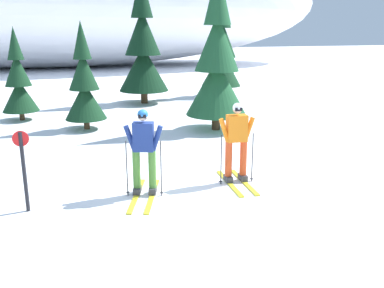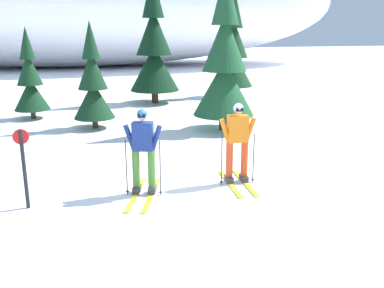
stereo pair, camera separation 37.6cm
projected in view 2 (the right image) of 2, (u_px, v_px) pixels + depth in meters
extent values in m
plane|color=white|center=(169.00, 196.00, 8.49)|extent=(120.00, 120.00, 0.00)
cube|color=gold|center=(151.00, 195.00, 8.50)|extent=(0.64, 1.71, 0.03)
cube|color=gold|center=(136.00, 194.00, 8.52)|extent=(0.64, 1.71, 0.03)
cube|color=#38383D|center=(152.00, 190.00, 8.57)|extent=(0.22, 0.31, 0.12)
cube|color=#38383D|center=(137.00, 189.00, 8.60)|extent=(0.22, 0.31, 0.12)
cylinder|color=#4C8433|center=(152.00, 169.00, 8.46)|extent=(0.15, 0.15, 0.76)
cylinder|color=#4C8433|center=(136.00, 168.00, 8.48)|extent=(0.15, 0.15, 0.76)
cube|color=navy|center=(143.00, 136.00, 8.29)|extent=(0.45, 0.35, 0.56)
cylinder|color=navy|center=(155.00, 139.00, 8.29)|extent=(0.29, 0.18, 0.58)
cylinder|color=navy|center=(130.00, 139.00, 8.33)|extent=(0.29, 0.18, 0.58)
sphere|color=beige|center=(142.00, 116.00, 8.19)|extent=(0.19, 0.19, 0.19)
sphere|color=#2366B2|center=(142.00, 114.00, 8.18)|extent=(0.21, 0.21, 0.21)
cube|color=black|center=(141.00, 116.00, 8.10)|extent=(0.15, 0.08, 0.07)
cylinder|color=#2D2D33|center=(160.00, 168.00, 8.38)|extent=(0.02, 0.02, 1.13)
cylinder|color=#2D2D33|center=(161.00, 192.00, 8.51)|extent=(0.07, 0.07, 0.01)
cylinder|color=#2D2D33|center=(126.00, 168.00, 8.43)|extent=(0.02, 0.02, 1.13)
cylinder|color=#2D2D33|center=(127.00, 191.00, 8.56)|extent=(0.07, 0.07, 0.01)
cube|color=gold|center=(245.00, 183.00, 9.16)|extent=(0.19, 1.60, 0.03)
cube|color=gold|center=(230.00, 184.00, 9.10)|extent=(0.19, 1.60, 0.03)
cube|color=#38383D|center=(244.00, 178.00, 9.23)|extent=(0.15, 0.29, 0.12)
cube|color=#38383D|center=(229.00, 179.00, 9.17)|extent=(0.15, 0.29, 0.12)
cylinder|color=#DB471E|center=(244.00, 159.00, 9.11)|extent=(0.15, 0.15, 0.76)
cylinder|color=#DB471E|center=(229.00, 159.00, 9.05)|extent=(0.15, 0.15, 0.76)
cube|color=orange|center=(238.00, 129.00, 8.91)|extent=(0.43, 0.26, 0.56)
cylinder|color=orange|center=(250.00, 131.00, 8.97)|extent=(0.28, 0.11, 0.58)
cylinder|color=orange|center=(226.00, 132.00, 8.88)|extent=(0.28, 0.11, 0.58)
sphere|color=beige|center=(238.00, 110.00, 8.80)|extent=(0.19, 0.19, 0.19)
sphere|color=white|center=(238.00, 108.00, 8.79)|extent=(0.21, 0.21, 0.21)
cube|color=black|center=(239.00, 110.00, 8.72)|extent=(0.15, 0.04, 0.07)
cylinder|color=#2D2D33|center=(254.00, 158.00, 9.09)|extent=(0.02, 0.02, 1.08)
cylinder|color=#2D2D33|center=(253.00, 180.00, 9.21)|extent=(0.07, 0.07, 0.01)
cylinder|color=#2D2D33|center=(222.00, 160.00, 8.96)|extent=(0.02, 0.02, 1.08)
cylinder|color=#2D2D33|center=(221.00, 182.00, 9.09)|extent=(0.07, 0.07, 0.01)
cylinder|color=#47301E|center=(33.00, 113.00, 15.62)|extent=(0.18, 0.18, 0.44)
cone|color=#14381E|center=(31.00, 94.00, 15.44)|extent=(1.27, 1.27, 1.13)
cone|color=#14381E|center=(29.00, 69.00, 15.20)|extent=(0.91, 0.91, 1.13)
cone|color=#14381E|center=(26.00, 43.00, 14.96)|extent=(0.56, 0.56, 1.13)
cylinder|color=#47301E|center=(95.00, 121.00, 14.14)|extent=(0.19, 0.19, 0.47)
cone|color=#14381E|center=(94.00, 100.00, 13.95)|extent=(1.34, 1.34, 1.20)
cone|color=#14381E|center=(92.00, 70.00, 13.69)|extent=(0.96, 0.96, 1.20)
cone|color=#14381E|center=(90.00, 40.00, 13.44)|extent=(0.59, 0.59, 1.20)
cylinder|color=#47301E|center=(155.00, 94.00, 18.84)|extent=(0.30, 0.30, 0.75)
cone|color=black|center=(154.00, 68.00, 18.54)|extent=(2.14, 2.14, 1.91)
cone|color=black|center=(154.00, 32.00, 18.14)|extent=(1.54, 1.54, 1.91)
cylinder|color=#47301E|center=(223.00, 120.00, 13.86)|extent=(0.27, 0.27, 0.68)
cone|color=#1E512D|center=(224.00, 88.00, 13.58)|extent=(1.95, 1.95, 1.75)
cone|color=#1E512D|center=(225.00, 43.00, 13.21)|extent=(1.40, 1.40, 1.75)
cylinder|color=#47301E|center=(233.00, 89.00, 20.68)|extent=(0.26, 0.26, 0.66)
cone|color=#14381E|center=(233.00, 68.00, 20.41)|extent=(1.89, 1.89, 1.69)
cone|color=#14381E|center=(234.00, 39.00, 20.06)|extent=(1.36, 1.36, 1.69)
cone|color=#14381E|center=(235.00, 9.00, 19.70)|extent=(0.83, 0.83, 1.69)
ellipsoid|color=white|center=(67.00, 0.00, 34.87)|extent=(47.02, 16.70, 10.76)
cylinder|color=black|center=(24.00, 170.00, 7.73)|extent=(0.07, 0.07, 1.49)
cylinder|color=red|center=(21.00, 137.00, 7.57)|extent=(0.28, 0.02, 0.28)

